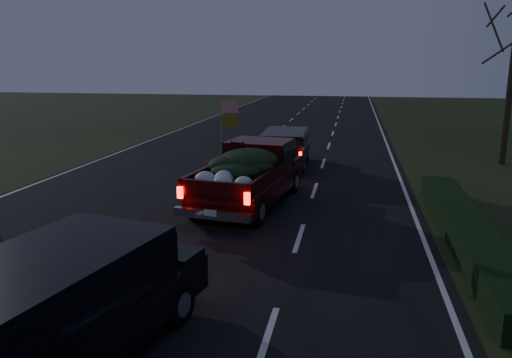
% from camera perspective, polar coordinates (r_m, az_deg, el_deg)
% --- Properties ---
extents(ground, '(120.00, 120.00, 0.00)m').
position_cam_1_polar(ground, '(11.74, -14.44, -9.51)').
color(ground, black).
rests_on(ground, ground).
extents(road_asphalt, '(14.00, 120.00, 0.02)m').
position_cam_1_polar(road_asphalt, '(11.74, -14.44, -9.46)').
color(road_asphalt, black).
rests_on(road_asphalt, ground).
extents(hedge_row, '(1.00, 10.00, 0.60)m').
position_cam_1_polar(hedge_row, '(13.71, 23.04, -5.51)').
color(hedge_row, black).
rests_on(hedge_row, ground).
extents(pickup_truck, '(2.86, 5.81, 2.92)m').
position_cam_1_polar(pickup_truck, '(15.84, -0.70, 0.95)').
color(pickup_truck, '#3B0808').
rests_on(pickup_truck, ground).
extents(lead_suv, '(1.99, 4.55, 1.30)m').
position_cam_1_polar(lead_suv, '(21.65, 3.31, 3.91)').
color(lead_suv, black).
rests_on(lead_suv, ground).
extents(rear_suv, '(3.09, 5.45, 1.48)m').
position_cam_1_polar(rear_suv, '(7.91, -22.23, -12.72)').
color(rear_suv, black).
rests_on(rear_suv, ground).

